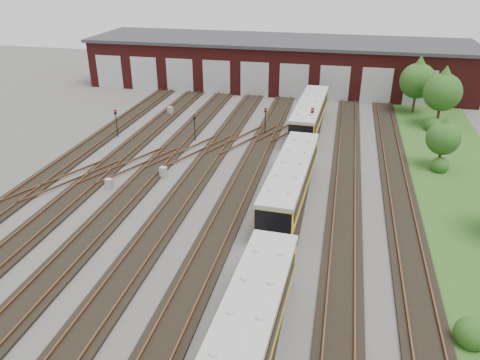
# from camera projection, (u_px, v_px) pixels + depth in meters

# --- Properties ---
(ground) EXTENTS (120.00, 120.00, 0.00)m
(ground) POSITION_uv_depth(u_px,v_px,m) (184.00, 239.00, 30.06)
(ground) COLOR #4E4B48
(ground) RESTS_ON ground
(track_network) EXTENTS (30.40, 70.00, 0.33)m
(track_network) POSITION_uv_depth(u_px,v_px,m) (185.00, 233.00, 30.57)
(track_network) COLOR black
(track_network) RESTS_ON ground
(maintenance_shed) EXTENTS (51.00, 12.50, 6.35)m
(maintenance_shed) POSITION_uv_depth(u_px,v_px,m) (277.00, 63.00, 63.81)
(maintenance_shed) COLOR #4D1413
(maintenance_shed) RESTS_ON ground
(grass_verge) EXTENTS (8.00, 55.00, 0.05)m
(grass_verge) POSITION_uv_depth(u_px,v_px,m) (468.00, 198.00, 35.12)
(grass_verge) COLOR #284F1A
(grass_verge) RESTS_ON ground
(metro_train) EXTENTS (2.97, 45.39, 2.75)m
(metro_train) POSITION_uv_depth(u_px,v_px,m) (291.00, 180.00, 33.91)
(metro_train) COLOR black
(metro_train) RESTS_ON ground
(signal_mast_0) EXTENTS (0.24, 0.22, 2.79)m
(signal_mast_0) POSITION_uv_depth(u_px,v_px,m) (116.00, 120.00, 46.19)
(signal_mast_0) COLOR black
(signal_mast_0) RESTS_ON ground
(signal_mast_1) EXTENTS (0.23, 0.22, 2.80)m
(signal_mast_1) POSITION_uv_depth(u_px,v_px,m) (265.00, 118.00, 46.76)
(signal_mast_1) COLOR black
(signal_mast_1) RESTS_ON ground
(signal_mast_2) EXTENTS (0.27, 0.26, 2.66)m
(signal_mast_2) POSITION_uv_depth(u_px,v_px,m) (195.00, 124.00, 45.30)
(signal_mast_2) COLOR black
(signal_mast_2) RESTS_ON ground
(signal_mast_3) EXTENTS (0.28, 0.26, 3.54)m
(signal_mast_3) POSITION_uv_depth(u_px,v_px,m) (312.00, 121.00, 44.33)
(signal_mast_3) COLOR black
(signal_mast_3) RESTS_ON ground
(relay_cabinet_0) EXTENTS (0.60, 0.53, 0.88)m
(relay_cabinet_0) POSITION_uv_depth(u_px,v_px,m) (109.00, 184.00, 36.28)
(relay_cabinet_0) COLOR #9B9DA0
(relay_cabinet_0) RESTS_ON ground
(relay_cabinet_1) EXTENTS (0.68, 0.64, 0.90)m
(relay_cabinet_1) POSITION_uv_depth(u_px,v_px,m) (170.00, 111.00, 53.37)
(relay_cabinet_1) COLOR #9B9DA0
(relay_cabinet_1) RESTS_ON ground
(relay_cabinet_2) EXTENTS (0.55, 0.46, 0.91)m
(relay_cabinet_2) POSITION_uv_depth(u_px,v_px,m) (163.00, 172.00, 38.22)
(relay_cabinet_2) COLOR #9B9DA0
(relay_cabinet_2) RESTS_ON ground
(relay_cabinet_3) EXTENTS (0.72, 0.64, 1.02)m
(relay_cabinet_3) POSITION_uv_depth(u_px,v_px,m) (312.00, 135.00, 46.01)
(relay_cabinet_3) COLOR #9B9DA0
(relay_cabinet_3) RESTS_ON ground
(relay_cabinet_4) EXTENTS (0.61, 0.54, 0.87)m
(relay_cabinet_4) POSITION_uv_depth(u_px,v_px,m) (286.00, 168.00, 38.97)
(relay_cabinet_4) COLOR #9B9DA0
(relay_cabinet_4) RESTS_ON ground
(tree_0) EXTENTS (3.95, 3.95, 6.55)m
(tree_0) POSITION_uv_depth(u_px,v_px,m) (418.00, 77.00, 52.29)
(tree_0) COLOR #342717
(tree_0) RESTS_ON ground
(tree_1) EXTENTS (3.89, 3.89, 6.45)m
(tree_1) POSITION_uv_depth(u_px,v_px,m) (443.00, 88.00, 48.17)
(tree_1) COLOR #342717
(tree_1) RESTS_ON ground
(tree_3) EXTENTS (2.83, 2.83, 4.69)m
(tree_3) POSITION_uv_depth(u_px,v_px,m) (444.00, 134.00, 38.95)
(tree_3) COLOR #342717
(tree_3) RESTS_ON ground
(bush_0) EXTENTS (1.60, 1.60, 1.60)m
(bush_0) POSITION_uv_depth(u_px,v_px,m) (473.00, 330.00, 21.69)
(bush_0) COLOR #1F4814
(bush_0) RESTS_ON ground
(bush_1) EXTENTS (1.47, 1.47, 1.47)m
(bush_1) POSITION_uv_depth(u_px,v_px,m) (440.00, 163.00, 39.18)
(bush_1) COLOR #1F4814
(bush_1) RESTS_ON ground
(bush_2) EXTENTS (1.64, 1.64, 1.64)m
(bush_2) POSITION_uv_depth(u_px,v_px,m) (433.00, 123.00, 48.33)
(bush_2) COLOR #1F4814
(bush_2) RESTS_ON ground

